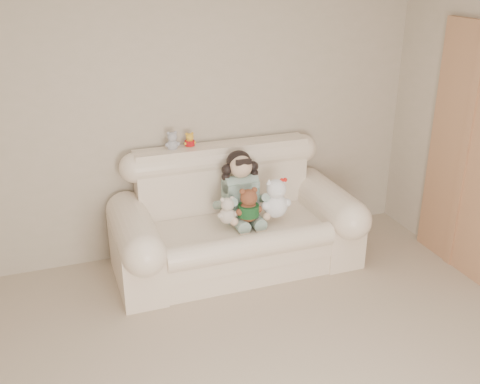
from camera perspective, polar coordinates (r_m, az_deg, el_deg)
name	(u,v)px	position (r m, az deg, el deg)	size (l,w,h in m)	color
wall_back	(175,114)	(4.91, -6.62, 7.93)	(4.50, 4.50, 0.00)	#C4B29B
sofa	(236,213)	(4.82, -0.40, -2.14)	(2.10, 0.95, 1.03)	beige
door_panel	(468,152)	(5.05, 22.19, 3.81)	(0.06, 0.90, 2.10)	#A26945
seated_child	(240,185)	(4.82, 0.04, 0.68)	(0.37, 0.46, 0.62)	#2F6853
brown_teddy	(248,202)	(4.63, 0.86, -1.01)	(0.23, 0.17, 0.35)	brown
white_cat	(276,194)	(4.71, 3.65, -0.20)	(0.27, 0.21, 0.42)	white
cream_teddy	(227,208)	(4.62, -1.31, -1.61)	(0.18, 0.14, 0.28)	silver
yellow_mini_bear	(190,139)	(4.88, -5.15, 5.39)	(0.11, 0.08, 0.17)	#FFB135
grey_mini_plush	(172,139)	(4.83, -6.91, 5.34)	(0.13, 0.10, 0.21)	#B5B5BC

